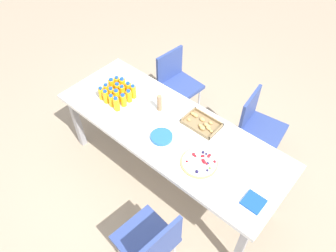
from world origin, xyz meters
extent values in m
plane|color=tan|center=(0.00, 0.00, 0.00)|extent=(12.00, 12.00, 0.00)
cube|color=white|center=(0.00, 0.00, 0.73)|extent=(2.21, 0.81, 0.04)
cube|color=#99999E|center=(-1.02, -0.32, 0.35)|extent=(0.06, 0.06, 0.71)
cube|color=#99999E|center=(1.02, -0.32, 0.35)|extent=(0.06, 0.06, 0.71)
cube|color=#99999E|center=(-1.02, 0.32, 0.35)|extent=(0.06, 0.06, 0.71)
cube|color=#99999E|center=(1.02, 0.32, 0.35)|extent=(0.06, 0.06, 0.71)
cube|color=#33478C|center=(0.45, -0.79, 0.45)|extent=(0.44, 0.44, 0.04)
cube|color=#33478C|center=(0.63, -0.81, 0.64)|extent=(0.07, 0.38, 0.38)
cylinder|color=silver|center=(0.27, -0.94, 0.21)|extent=(0.02, 0.02, 0.41)
cylinder|color=silver|center=(0.30, -0.62, 0.21)|extent=(0.02, 0.02, 0.41)
cylinder|color=silver|center=(0.62, -0.65, 0.21)|extent=(0.02, 0.02, 0.41)
cube|color=#33478C|center=(-0.49, 0.77, 0.45)|extent=(0.44, 0.44, 0.04)
cube|color=#33478C|center=(-0.67, 0.78, 0.64)|extent=(0.06, 0.38, 0.38)
cylinder|color=silver|center=(-0.32, 0.91, 0.21)|extent=(0.02, 0.02, 0.41)
cylinder|color=silver|center=(-0.35, 0.59, 0.21)|extent=(0.02, 0.02, 0.41)
cylinder|color=silver|center=(-0.63, 0.94, 0.21)|extent=(0.02, 0.02, 0.41)
cylinder|color=silver|center=(-0.66, 0.62, 0.21)|extent=(0.02, 0.02, 0.41)
cube|color=#33478C|center=(0.56, 0.79, 0.45)|extent=(0.45, 0.45, 0.04)
cube|color=#33478C|center=(0.38, 0.77, 0.64)|extent=(0.08, 0.38, 0.38)
cylinder|color=silver|center=(0.70, 0.97, 0.21)|extent=(0.02, 0.02, 0.41)
cylinder|color=silver|center=(0.74, 0.65, 0.21)|extent=(0.02, 0.02, 0.41)
cylinder|color=silver|center=(0.38, 0.93, 0.21)|extent=(0.02, 0.02, 0.41)
cylinder|color=silver|center=(0.42, 0.61, 0.21)|extent=(0.02, 0.02, 0.41)
cylinder|color=#F9AB14|center=(-0.74, -0.14, 0.81)|extent=(0.05, 0.05, 0.12)
cylinder|color=blue|center=(-0.74, -0.14, 0.88)|extent=(0.03, 0.03, 0.02)
cylinder|color=#F9AC14|center=(-0.66, -0.15, 0.81)|extent=(0.05, 0.05, 0.13)
cylinder|color=blue|center=(-0.66, -0.15, 0.88)|extent=(0.03, 0.03, 0.02)
cylinder|color=#FAAE14|center=(-0.59, -0.14, 0.80)|extent=(0.05, 0.05, 0.12)
cylinder|color=blue|center=(-0.59, -0.14, 0.87)|extent=(0.03, 0.03, 0.02)
cylinder|color=#FAAF14|center=(-0.51, -0.15, 0.81)|extent=(0.06, 0.06, 0.13)
cylinder|color=blue|center=(-0.51, -0.15, 0.89)|extent=(0.04, 0.04, 0.02)
cylinder|color=#F9AB14|center=(-0.74, -0.08, 0.81)|extent=(0.05, 0.05, 0.12)
cylinder|color=blue|center=(-0.74, -0.08, 0.87)|extent=(0.03, 0.03, 0.02)
cylinder|color=#FAAE14|center=(-0.67, -0.08, 0.80)|extent=(0.05, 0.05, 0.12)
cylinder|color=blue|center=(-0.67, -0.08, 0.87)|extent=(0.04, 0.04, 0.02)
cylinder|color=#FAAE14|center=(-0.60, -0.07, 0.81)|extent=(0.06, 0.06, 0.13)
cylinder|color=blue|center=(-0.60, -0.07, 0.88)|extent=(0.04, 0.04, 0.02)
cylinder|color=#FAAB14|center=(-0.51, -0.07, 0.80)|extent=(0.06, 0.06, 0.12)
cylinder|color=blue|center=(-0.51, -0.07, 0.87)|extent=(0.04, 0.04, 0.02)
cylinder|color=#F9AE14|center=(-0.74, 0.00, 0.81)|extent=(0.06, 0.06, 0.13)
cylinder|color=blue|center=(-0.74, 0.00, 0.89)|extent=(0.04, 0.04, 0.02)
cylinder|color=#FAAC14|center=(-0.66, 0.00, 0.81)|extent=(0.06, 0.06, 0.13)
cylinder|color=blue|center=(-0.66, 0.00, 0.88)|extent=(0.04, 0.04, 0.02)
cylinder|color=#FAAE14|center=(-0.59, 0.00, 0.81)|extent=(0.05, 0.05, 0.13)
cylinder|color=blue|center=(-0.59, 0.00, 0.89)|extent=(0.03, 0.03, 0.02)
cylinder|color=#FAAE14|center=(-0.51, 0.01, 0.80)|extent=(0.05, 0.05, 0.12)
cylinder|color=blue|center=(-0.51, 0.01, 0.87)|extent=(0.04, 0.04, 0.02)
cylinder|color=#F9AF14|center=(-0.74, 0.07, 0.80)|extent=(0.05, 0.05, 0.12)
cylinder|color=blue|center=(-0.74, 0.07, 0.87)|extent=(0.04, 0.04, 0.02)
cylinder|color=#F9AD14|center=(-0.67, 0.07, 0.81)|extent=(0.06, 0.06, 0.13)
cylinder|color=blue|center=(-0.67, 0.07, 0.89)|extent=(0.04, 0.04, 0.02)
cylinder|color=#F9AC14|center=(-0.59, 0.08, 0.81)|extent=(0.06, 0.06, 0.12)
cylinder|color=blue|center=(-0.59, 0.08, 0.88)|extent=(0.04, 0.04, 0.02)
cylinder|color=#F9AE14|center=(-0.52, 0.07, 0.81)|extent=(0.05, 0.05, 0.13)
cylinder|color=blue|center=(-0.52, 0.07, 0.89)|extent=(0.03, 0.03, 0.02)
cylinder|color=tan|center=(0.44, -0.14, 0.75)|extent=(0.30, 0.30, 0.02)
cylinder|color=white|center=(0.44, -0.14, 0.77)|extent=(0.28, 0.28, 0.01)
sphere|color=red|center=(0.48, -0.12, 0.78)|extent=(0.03, 0.03, 0.03)
sphere|color=red|center=(0.47, -0.04, 0.78)|extent=(0.02, 0.02, 0.02)
sphere|color=#1E1947|center=(0.49, -0.24, 0.78)|extent=(0.03, 0.03, 0.03)
sphere|color=red|center=(0.50, -0.12, 0.78)|extent=(0.02, 0.02, 0.02)
sphere|color=red|center=(0.39, -0.12, 0.78)|extent=(0.02, 0.02, 0.02)
sphere|color=red|center=(0.46, -0.12, 0.78)|extent=(0.03, 0.03, 0.03)
sphere|color=red|center=(0.54, -0.06, 0.78)|extent=(0.02, 0.02, 0.02)
sphere|color=#1E1947|center=(0.50, -0.11, 0.78)|extent=(0.02, 0.02, 0.02)
sphere|color=red|center=(0.37, -0.21, 0.78)|extent=(0.02, 0.02, 0.02)
sphere|color=#66B238|center=(0.54, -0.14, 0.78)|extent=(0.02, 0.02, 0.02)
sphere|color=red|center=(0.43, -0.08, 0.78)|extent=(0.02, 0.02, 0.02)
sphere|color=#1E1947|center=(0.54, -0.17, 0.78)|extent=(0.02, 0.02, 0.02)
sphere|color=#1E1947|center=(0.44, -0.05, 0.78)|extent=(0.02, 0.02, 0.02)
sphere|color=#1E1947|center=(0.41, -0.05, 0.78)|extent=(0.02, 0.02, 0.02)
sphere|color=red|center=(0.47, -0.06, 0.78)|extent=(0.02, 0.02, 0.02)
sphere|color=red|center=(0.37, -0.12, 0.78)|extent=(0.03, 0.03, 0.03)
sphere|color=red|center=(0.43, -0.09, 0.78)|extent=(0.02, 0.02, 0.02)
cube|color=olive|center=(0.20, 0.21, 0.75)|extent=(0.32, 0.22, 0.01)
cube|color=olive|center=(0.20, 0.11, 0.76)|extent=(0.32, 0.01, 0.03)
cube|color=olive|center=(0.20, 0.32, 0.76)|extent=(0.32, 0.01, 0.03)
cube|color=olive|center=(0.04, 0.21, 0.76)|extent=(0.01, 0.22, 0.03)
cube|color=olive|center=(0.35, 0.21, 0.76)|extent=(0.01, 0.22, 0.03)
ellipsoid|color=tan|center=(0.32, 0.19, 0.76)|extent=(0.03, 0.02, 0.02)
ellipsoid|color=tan|center=(0.07, 0.25, 0.77)|extent=(0.05, 0.03, 0.03)
ellipsoid|color=tan|center=(0.27, 0.22, 0.76)|extent=(0.04, 0.03, 0.02)
ellipsoid|color=tan|center=(0.08, 0.17, 0.76)|extent=(0.03, 0.02, 0.02)
ellipsoid|color=tan|center=(0.21, 0.18, 0.77)|extent=(0.04, 0.03, 0.02)
ellipsoid|color=tan|center=(0.17, 0.25, 0.77)|extent=(0.05, 0.04, 0.03)
ellipsoid|color=tan|center=(0.28, 0.20, 0.77)|extent=(0.04, 0.03, 0.02)
ellipsoid|color=tan|center=(0.10, 0.25, 0.77)|extent=(0.05, 0.04, 0.03)
ellipsoid|color=tan|center=(0.24, 0.22, 0.77)|extent=(0.05, 0.03, 0.03)
ellipsoid|color=tan|center=(0.24, 0.18, 0.77)|extent=(0.04, 0.03, 0.02)
ellipsoid|color=tan|center=(0.26, 0.27, 0.76)|extent=(0.04, 0.03, 0.02)
ellipsoid|color=tan|center=(0.24, 0.16, 0.77)|extent=(0.05, 0.04, 0.03)
ellipsoid|color=tan|center=(0.27, 0.20, 0.77)|extent=(0.04, 0.03, 0.02)
cylinder|color=blue|center=(0.03, -0.14, 0.75)|extent=(0.19, 0.19, 0.00)
cylinder|color=blue|center=(0.03, -0.14, 0.75)|extent=(0.19, 0.19, 0.00)
cylinder|color=blue|center=(0.03, -0.14, 0.76)|extent=(0.19, 0.19, 0.00)
cylinder|color=blue|center=(0.03, -0.14, 0.76)|extent=(0.19, 0.19, 0.00)
cylinder|color=blue|center=(0.03, -0.14, 0.77)|extent=(0.19, 0.19, 0.00)
cylinder|color=blue|center=(0.03, -0.14, 0.77)|extent=(0.19, 0.19, 0.00)
cube|color=#194CA5|center=(0.95, -0.16, 0.75)|extent=(0.15, 0.15, 0.02)
cylinder|color=#9E7A56|center=(-0.21, 0.11, 0.83)|extent=(0.04, 0.04, 0.17)
camera|label=1|loc=(1.25, -1.44, 2.83)|focal=34.00mm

